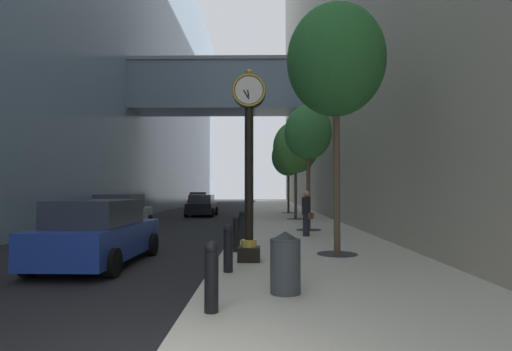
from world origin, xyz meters
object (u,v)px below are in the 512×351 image
(bollard_second, at_px, (228,247))
(car_blue_far, at_px, (99,233))
(car_silver_near, at_px, (121,213))
(car_black_mid, at_px, (202,206))
(bollard_fourth, at_px, (242,225))
(street_tree_far, at_px, (288,157))
(street_tree_mid_near, at_px, (308,133))
(bollard_third, at_px, (237,233))
(pedestrian_walking, at_px, (306,212))
(trash_bin, at_px, (285,261))
(bollard_nearest, at_px, (211,275))
(street_tree_mid_far, at_px, (295,148))
(street_clock, at_px, (249,155))
(car_red_trailing, at_px, (200,202))
(street_tree_near, at_px, (336,61))

(bollard_second, relative_size, car_blue_far, 0.23)
(bollard_second, bearing_deg, car_blue_far, 156.30)
(car_silver_near, relative_size, car_black_mid, 1.08)
(bollard_fourth, distance_m, street_tree_far, 17.88)
(street_tree_mid_near, xyz_separation_m, car_black_mid, (-6.49, 11.79, -3.69))
(bollard_third, xyz_separation_m, pedestrian_walking, (2.43, 3.99, 0.39))
(street_tree_far, xyz_separation_m, trash_bin, (-1.66, -24.77, -3.83))
(car_silver_near, bearing_deg, bollard_fourth, -37.38)
(bollard_fourth, bearing_deg, street_tree_far, 80.82)
(car_silver_near, bearing_deg, trash_bin, -59.72)
(pedestrian_walking, relative_size, car_blue_far, 0.39)
(bollard_nearest, relative_size, street_tree_mid_far, 0.17)
(bollard_second, bearing_deg, bollard_third, 90.00)
(bollard_third, xyz_separation_m, trash_bin, (1.13, -4.65, 0.01))
(bollard_third, bearing_deg, pedestrian_walking, 58.71)
(street_clock, relative_size, bollard_nearest, 4.71)
(street_tree_far, xyz_separation_m, car_blue_far, (-6.20, -21.49, -3.71))
(car_silver_near, bearing_deg, car_red_trailing, 88.06)
(street_tree_far, height_order, car_blue_far, street_tree_far)
(trash_bin, height_order, car_red_trailing, car_red_trailing)
(car_black_mid, xyz_separation_m, car_red_trailing, (-1.53, 8.76, 0.07))
(car_blue_far, bearing_deg, street_tree_mid_far, 67.06)
(street_clock, bearing_deg, trash_bin, -76.96)
(bollard_third, distance_m, street_tree_near, 5.58)
(bollard_nearest, bearing_deg, car_black_mid, 98.78)
(trash_bin, bearing_deg, street_tree_mid_far, 84.71)
(car_silver_near, bearing_deg, car_black_mid, 78.52)
(street_clock, bearing_deg, street_tree_near, 24.95)
(pedestrian_walking, height_order, car_red_trailing, pedestrian_walking)
(street_tree_mid_near, distance_m, street_tree_far, 13.69)
(street_clock, distance_m, street_tree_mid_far, 15.09)
(street_tree_near, xyz_separation_m, street_tree_mid_near, (-0.00, 6.85, -1.03))
(bollard_third, relative_size, car_blue_far, 0.23)
(bollard_second, xyz_separation_m, car_blue_far, (-3.41, 1.50, 0.13))
(bollard_nearest, distance_m, street_tree_far, 26.29)
(street_clock, distance_m, street_tree_mid_near, 8.47)
(bollard_second, distance_m, car_black_mid, 21.40)
(street_tree_mid_far, bearing_deg, bollard_second, -99.79)
(street_tree_near, xyz_separation_m, street_tree_far, (-0.00, 20.54, -0.98))
(bollard_nearest, height_order, trash_bin, trash_bin)
(bollard_nearest, height_order, bollard_fourth, same)
(street_tree_near, height_order, street_tree_mid_far, street_tree_near)
(bollard_third, xyz_separation_m, street_tree_far, (2.79, 20.12, 3.84))
(trash_bin, distance_m, pedestrian_walking, 8.75)
(bollard_nearest, distance_m, street_tree_mid_near, 13.05)
(bollard_nearest, height_order, street_tree_far, street_tree_far)
(street_clock, xyz_separation_m, pedestrian_walking, (2.02, 5.52, -1.72))
(bollard_second, xyz_separation_m, street_tree_far, (2.79, 22.99, 3.84))
(bollard_third, relative_size, street_tree_mid_far, 0.17)
(street_tree_near, height_order, car_blue_far, street_tree_near)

